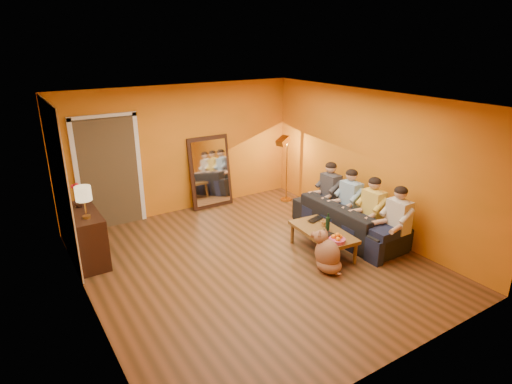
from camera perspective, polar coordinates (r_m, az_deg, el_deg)
room_shell at (r=6.81m, az=-1.90°, el=1.52°), size 5.00×5.50×2.60m
white_accent at (r=7.32m, az=-24.75°, el=0.97°), size 0.02×1.90×2.58m
doorway_recess at (r=8.57m, az=-19.17°, el=2.54°), size 1.06×0.30×2.10m
door_jamb_left at (r=8.35m, az=-22.73°, el=1.65°), size 0.08×0.06×2.20m
door_jamb_right at (r=8.59m, az=-15.31°, el=3.00°), size 0.08×0.06×2.20m
door_header at (r=8.22m, az=-19.81°, el=9.46°), size 1.22×0.06×0.08m
mirror_frame at (r=9.12m, az=-6.13°, el=2.67°), size 0.92×0.27×1.51m
mirror_glass at (r=9.09m, az=-6.02°, el=2.60°), size 0.78×0.21×1.35m
sideboard at (r=7.47m, az=-21.70°, el=-5.47°), size 0.44×1.18×0.85m
table_lamp at (r=6.94m, az=-21.90°, el=-1.31°), size 0.24×0.24×0.51m
sofa at (r=8.01m, az=12.15°, el=-3.50°), size 2.22×0.87×0.65m
coffee_table at (r=7.33m, az=8.83°, el=-6.56°), size 0.72×1.27×0.42m
floor_lamp at (r=9.39m, az=4.11°, el=2.99°), size 0.36×0.32×1.44m
dog at (r=6.77m, az=9.52°, el=-7.77°), size 0.51×0.65×0.67m
person_far_left at (r=7.39m, az=18.42°, el=-3.76°), size 0.70×0.44×1.22m
person_mid_left at (r=7.71m, az=15.31°, el=-2.43°), size 0.70×0.44×1.22m
person_mid_right at (r=8.06m, az=12.46°, el=-1.19°), size 0.70×0.44×1.22m
person_far_right at (r=8.43m, az=9.87°, el=-0.07°), size 0.70×0.44×1.22m
fruit_bowl at (r=6.85m, az=10.79°, el=-5.97°), size 0.26×0.26×0.16m
wine_bottle at (r=7.17m, az=9.55°, el=-3.99°), size 0.07×0.07×0.31m
tumbler at (r=7.37m, az=9.03°, el=-4.17°), size 0.12×0.12×0.10m
laptop at (r=7.58m, az=8.22°, el=-3.73°), size 0.38×0.30×0.03m
book_lower at (r=6.99m, az=8.88°, el=-5.91°), size 0.27×0.30×0.02m
book_mid at (r=6.99m, az=8.89°, el=-5.71°), size 0.23×0.27×0.02m
book_upper at (r=6.97m, az=8.95°, el=-5.65°), size 0.19×0.24×0.02m
vase at (r=7.51m, az=-22.58°, el=-1.21°), size 0.17×0.17×0.17m
flowers at (r=7.43m, az=-22.83°, el=0.54°), size 0.17×0.17×0.42m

